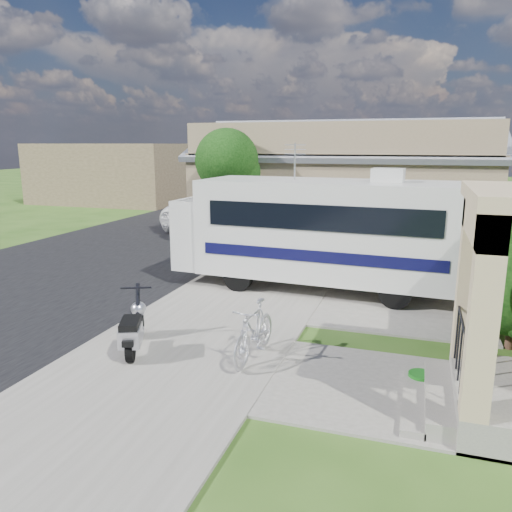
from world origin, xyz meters
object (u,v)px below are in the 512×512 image
(pickup_truck, at_px, (217,210))
(van, at_px, (258,194))
(garden_hose, at_px, (420,380))
(scooter, at_px, (134,329))
(bicycle, at_px, (254,334))
(motorhome, at_px, (318,229))

(pickup_truck, distance_m, van, 7.28)
(van, distance_m, garden_hose, 23.33)
(pickup_truck, bearing_deg, scooter, 112.51)
(bicycle, bearing_deg, motorhome, 92.61)
(scooter, bearing_deg, motorhome, 42.45)
(scooter, xyz_separation_m, van, (-4.47, 21.56, 0.42))
(scooter, distance_m, pickup_truck, 14.89)
(bicycle, relative_size, pickup_truck, 0.29)
(van, height_order, garden_hose, van)
(scooter, height_order, bicycle, scooter)
(scooter, bearing_deg, pickup_truck, 83.03)
(motorhome, distance_m, garden_hose, 6.05)
(garden_hose, bearing_deg, scooter, -175.89)
(bicycle, distance_m, van, 22.21)
(bicycle, xyz_separation_m, pickup_truck, (-6.51, 13.87, 0.31))
(scooter, height_order, van, van)
(pickup_truck, xyz_separation_m, garden_hose, (9.48, -13.90, -0.76))
(pickup_truck, height_order, garden_hose, pickup_truck)
(scooter, bearing_deg, van, 78.35)
(pickup_truck, height_order, van, van)
(motorhome, relative_size, pickup_truck, 1.29)
(scooter, bearing_deg, bicycle, -13.35)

